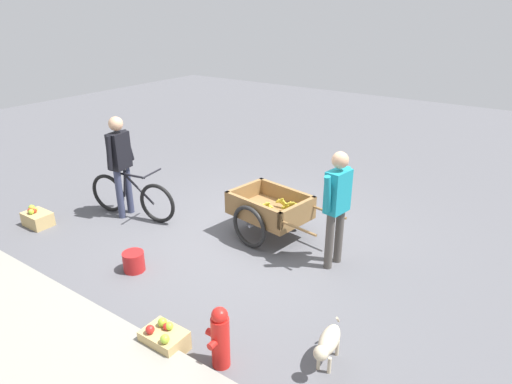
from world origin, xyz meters
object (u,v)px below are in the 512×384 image
object	(u,v)px
fruit_cart	(271,210)
fire_hydrant	(220,337)
cyclist_person	(120,158)
plastic_bucket	(134,261)
bicycle	(132,197)
apple_crate	(37,218)
vendor_person	(337,200)
mixed_fruit_crate	(164,340)
dog	(328,343)

from	to	relation	value
fruit_cart	fire_hydrant	world-z (taller)	fruit_cart
cyclist_person	plastic_bucket	bearing A→B (deg)	143.00
bicycle	cyclist_person	distance (m)	0.67
fire_hydrant	apple_crate	bearing A→B (deg)	-8.78
vendor_person	bicycle	world-z (taller)	vendor_person
cyclist_person	apple_crate	world-z (taller)	cyclist_person
cyclist_person	vendor_person	bearing A→B (deg)	-170.85
fruit_cart	mixed_fruit_crate	world-z (taller)	fruit_cart
fruit_cart	dog	xyz separation A→B (m)	(-1.88, 1.87, -0.17)
apple_crate	mixed_fruit_crate	world-z (taller)	apple_crate
dog	apple_crate	bearing A→B (deg)	-0.78
plastic_bucket	apple_crate	bearing A→B (deg)	-0.12
vendor_person	fire_hydrant	bearing A→B (deg)	87.87
bicycle	plastic_bucket	distance (m)	1.69
fire_hydrant	plastic_bucket	bearing A→B (deg)	-18.13
cyclist_person	mixed_fruit_crate	xyz separation A→B (m)	(-2.82, 1.89, -0.88)
cyclist_person	dog	size ratio (longest dim) A/B	2.49
plastic_bucket	mixed_fruit_crate	size ratio (longest dim) A/B	0.64
bicycle	dog	size ratio (longest dim) A/B	2.46
fire_hydrant	mixed_fruit_crate	bearing A→B (deg)	15.31
dog	fire_hydrant	bearing A→B (deg)	34.90
cyclist_person	dog	distance (m)	4.47
plastic_bucket	dog	bearing A→B (deg)	178.70
dog	plastic_bucket	world-z (taller)	dog
plastic_bucket	bicycle	bearing A→B (deg)	-40.80
mixed_fruit_crate	plastic_bucket	bearing A→B (deg)	-30.33
fire_hydrant	vendor_person	bearing A→B (deg)	-92.13
mixed_fruit_crate	fruit_cart	bearing A→B (deg)	-80.57
bicycle	mixed_fruit_crate	world-z (taller)	bicycle
fire_hydrant	mixed_fruit_crate	xyz separation A→B (m)	(0.60, 0.16, -0.21)
apple_crate	cyclist_person	bearing A→B (deg)	-128.57
vendor_person	cyclist_person	bearing A→B (deg)	9.15
bicycle	fire_hydrant	size ratio (longest dim) A/B	2.46
bicycle	fire_hydrant	world-z (taller)	bicycle
bicycle	cyclist_person	bearing A→B (deg)	10.06
fruit_cart	dog	bearing A→B (deg)	135.14
plastic_bucket	fire_hydrant	bearing A→B (deg)	161.87
fruit_cart	apple_crate	world-z (taller)	fruit_cart
fruit_cart	vendor_person	xyz separation A→B (m)	(-1.12, 0.17, 0.52)
vendor_person	plastic_bucket	world-z (taller)	vendor_person
apple_crate	mixed_fruit_crate	size ratio (longest dim) A/B	1.00
fruit_cart	bicycle	xyz separation A→B (m)	(2.23, 0.71, -0.08)
cyclist_person	mixed_fruit_crate	world-z (taller)	cyclist_person
fire_hydrant	mixed_fruit_crate	size ratio (longest dim) A/B	1.52
vendor_person	cyclist_person	size ratio (longest dim) A/B	0.96
vendor_person	fire_hydrant	size ratio (longest dim) A/B	2.38
fire_hydrant	apple_crate	distance (m)	4.32
fruit_cart	fire_hydrant	bearing A→B (deg)	112.81
cyclist_person	bicycle	bearing A→B (deg)	-169.94
bicycle	cyclist_person	xyz separation A→B (m)	(0.15, 0.03, 0.65)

